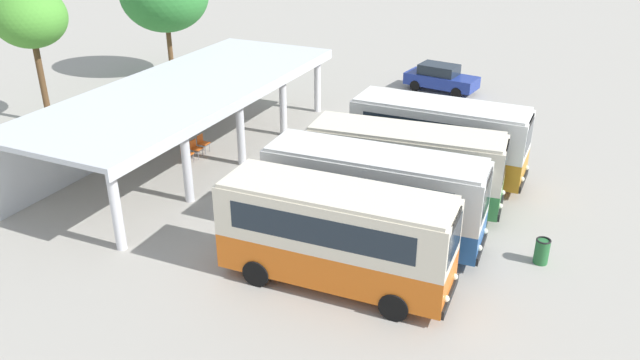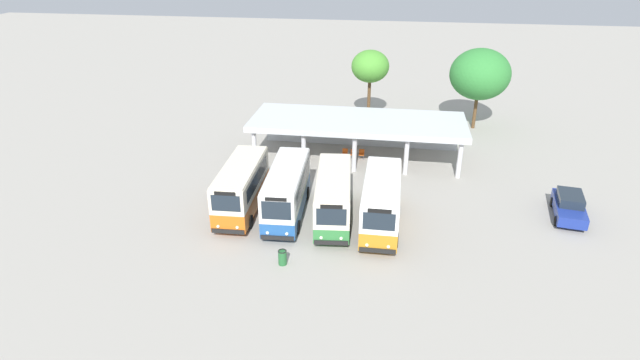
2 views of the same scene
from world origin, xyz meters
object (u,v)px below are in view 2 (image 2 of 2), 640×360
object	(u,v)px
city_bus_second_in_row	(287,190)
city_bus_fourth_amber	(381,201)
city_bus_nearest_orange	(241,186)
litter_bin_apron	(282,257)
parked_car_flank	(569,206)
waiting_chair_middle_seat	(362,153)
waiting_chair_second_from_end	(353,153)
waiting_chair_end_by_column	(345,153)
city_bus_middle_cream	(333,195)

from	to	relation	value
city_bus_second_in_row	city_bus_fourth_amber	xyz separation A→B (m)	(6.18, -0.62, -0.01)
city_bus_nearest_orange	litter_bin_apron	distance (m)	7.16
city_bus_second_in_row	parked_car_flank	bearing A→B (deg)	7.68
city_bus_nearest_orange	waiting_chair_middle_seat	xyz separation A→B (m)	(7.23, 10.02, -1.31)
litter_bin_apron	city_bus_second_in_row	bearing A→B (deg)	99.24
city_bus_nearest_orange	city_bus_second_in_row	bearing A→B (deg)	-1.59
parked_car_flank	waiting_chair_second_from_end	distance (m)	16.73
city_bus_fourth_amber	waiting_chair_middle_seat	world-z (taller)	city_bus_fourth_amber
parked_car_flank	city_bus_fourth_amber	bearing A→B (deg)	-165.73
city_bus_nearest_orange	city_bus_second_in_row	distance (m)	3.09
parked_car_flank	waiting_chair_second_from_end	bearing A→B (deg)	153.22
waiting_chair_end_by_column	waiting_chair_second_from_end	size ratio (longest dim) A/B	1.00
waiting_chair_end_by_column	city_bus_fourth_amber	bearing A→B (deg)	-72.24
waiting_chair_end_by_column	litter_bin_apron	distance (m)	15.83
waiting_chair_middle_seat	litter_bin_apron	xyz separation A→B (m)	(-3.22, -15.79, -0.07)
city_bus_nearest_orange	waiting_chair_end_by_column	xyz separation A→B (m)	(5.86, 9.96, -1.31)
waiting_chair_middle_seat	city_bus_middle_cream	bearing A→B (deg)	-95.86
waiting_chair_end_by_column	waiting_chair_middle_seat	size ratio (longest dim) A/B	1.00
city_bus_fourth_amber	litter_bin_apron	world-z (taller)	city_bus_fourth_amber
city_bus_second_in_row	city_bus_middle_cream	xyz separation A→B (m)	(3.09, -0.13, -0.10)
city_bus_fourth_amber	waiting_chair_end_by_column	xyz separation A→B (m)	(-3.42, 10.67, -1.31)
city_bus_nearest_orange	parked_car_flank	bearing A→B (deg)	6.36
parked_car_flank	city_bus_middle_cream	bearing A→B (deg)	-170.32
waiting_chair_second_from_end	city_bus_fourth_amber	bearing A→B (deg)	-75.62
city_bus_nearest_orange	waiting_chair_end_by_column	bearing A→B (deg)	59.54
city_bus_fourth_amber	litter_bin_apron	size ratio (longest dim) A/B	8.24
waiting_chair_end_by_column	city_bus_middle_cream	bearing A→B (deg)	-88.16
parked_car_flank	city_bus_nearest_orange	bearing A→B (deg)	-173.64
city_bus_nearest_orange	city_bus_fourth_amber	bearing A→B (deg)	-4.37
waiting_chair_middle_seat	waiting_chair_second_from_end	bearing A→B (deg)	-172.47
city_bus_middle_cream	city_bus_fourth_amber	xyz separation A→B (m)	(3.09, -0.50, 0.09)
waiting_chair_end_by_column	litter_bin_apron	size ratio (longest dim) A/B	0.96
waiting_chair_end_by_column	city_bus_nearest_orange	bearing A→B (deg)	-120.46
waiting_chair_second_from_end	city_bus_second_in_row	bearing A→B (deg)	-109.02
city_bus_fourth_amber	city_bus_nearest_orange	bearing A→B (deg)	175.63
city_bus_middle_cream	waiting_chair_middle_seat	xyz separation A→B (m)	(1.05, 10.24, -1.22)
city_bus_middle_cream	city_bus_fourth_amber	distance (m)	3.13
city_bus_middle_cream	litter_bin_apron	world-z (taller)	city_bus_middle_cream
waiting_chair_middle_seat	city_bus_second_in_row	bearing A→B (deg)	-112.28
waiting_chair_second_from_end	waiting_chair_middle_seat	distance (m)	0.69
parked_car_flank	litter_bin_apron	xyz separation A→B (m)	(-17.47, -8.16, -0.37)
city_bus_middle_cream	litter_bin_apron	size ratio (longest dim) A/B	8.56
waiting_chair_middle_seat	litter_bin_apron	bearing A→B (deg)	-101.52
waiting_chair_second_from_end	waiting_chair_middle_seat	xyz separation A→B (m)	(0.69, 0.09, 0.00)
parked_car_flank	waiting_chair_middle_seat	distance (m)	16.16
parked_car_flank	waiting_chair_middle_seat	world-z (taller)	parked_car_flank
city_bus_second_in_row	waiting_chair_end_by_column	xyz separation A→B (m)	(2.76, 10.04, -1.32)
city_bus_nearest_orange	waiting_chair_end_by_column	world-z (taller)	city_bus_nearest_orange
parked_car_flank	waiting_chair_middle_seat	xyz separation A→B (m)	(-14.25, 7.63, -0.31)
litter_bin_apron	city_bus_fourth_amber	bearing A→B (deg)	43.87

